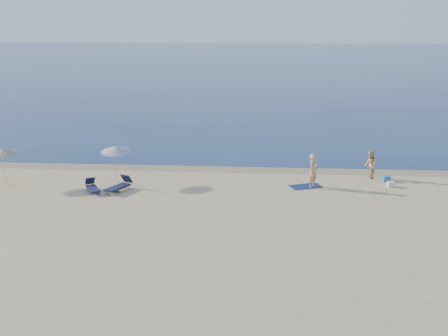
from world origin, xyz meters
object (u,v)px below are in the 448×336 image
object	(u,v)px
person_left	(313,171)
umbrella_near	(116,149)
person_right	(370,165)
blue_cooler	(386,179)

from	to	relation	value
person_left	umbrella_near	xyz separation A→B (m)	(-11.04, 0.18, 0.99)
person_right	person_left	bearing A→B (deg)	-62.44
person_left	umbrella_near	size ratio (longest dim) A/B	0.84
person_left	blue_cooler	world-z (taller)	person_left
person_right	blue_cooler	bearing A→B (deg)	52.50
blue_cooler	umbrella_near	size ratio (longest dim) A/B	0.20
person_right	blue_cooler	distance (m)	1.20
blue_cooler	person_right	bearing A→B (deg)	123.59
umbrella_near	person_right	bearing A→B (deg)	9.79
person_right	umbrella_near	size ratio (longest dim) A/B	0.74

